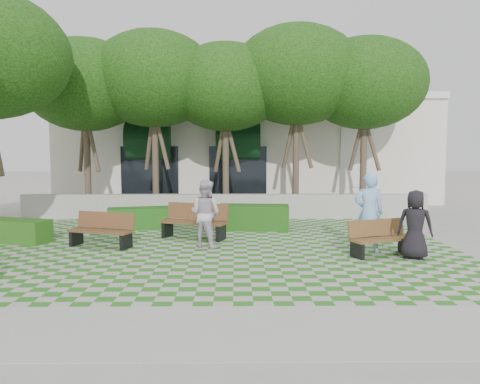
{
  "coord_description": "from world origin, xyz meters",
  "views": [
    {
      "loc": [
        0.36,
        -11.05,
        2.52
      ],
      "look_at": [
        0.5,
        1.5,
        1.4
      ],
      "focal_mm": 35.0,
      "sensor_mm": 36.0,
      "label": 1
    }
  ],
  "objects_px": {
    "hedge_midright": "(253,217)",
    "hedge_midleft": "(139,218)",
    "hedge_west": "(17,231)",
    "bench_east": "(380,238)",
    "person_blue": "(369,213)",
    "person_white": "(205,214)",
    "person_dark": "(415,225)",
    "bench_mid": "(195,222)",
    "bench_west": "(102,230)"
  },
  "relations": [
    {
      "from": "hedge_midright",
      "to": "hedge_midleft",
      "type": "height_order",
      "value": "hedge_midright"
    },
    {
      "from": "hedge_midleft",
      "to": "hedge_west",
      "type": "bearing_deg",
      "value": -142.56
    },
    {
      "from": "bench_east",
      "to": "person_blue",
      "type": "bearing_deg",
      "value": 95.7
    },
    {
      "from": "hedge_midleft",
      "to": "person_white",
      "type": "relative_size",
      "value": 1.1
    },
    {
      "from": "hedge_midright",
      "to": "person_white",
      "type": "xyz_separation_m",
      "value": [
        -1.36,
        -2.73,
        0.49
      ]
    },
    {
      "from": "hedge_midleft",
      "to": "person_dark",
      "type": "relative_size",
      "value": 1.21
    },
    {
      "from": "person_dark",
      "to": "person_white",
      "type": "distance_m",
      "value": 5.13
    },
    {
      "from": "hedge_midleft",
      "to": "hedge_west",
      "type": "xyz_separation_m",
      "value": [
        -2.89,
        -2.21,
        -0.03
      ]
    },
    {
      "from": "bench_mid",
      "to": "hedge_midleft",
      "type": "distance_m",
      "value": 2.56
    },
    {
      "from": "bench_mid",
      "to": "person_blue",
      "type": "xyz_separation_m",
      "value": [
        4.46,
        -1.87,
        0.51
      ]
    },
    {
      "from": "hedge_west",
      "to": "person_blue",
      "type": "bearing_deg",
      "value": -8.14
    },
    {
      "from": "person_dark",
      "to": "person_white",
      "type": "height_order",
      "value": "person_white"
    },
    {
      "from": "hedge_midright",
      "to": "bench_mid",
      "type": "bearing_deg",
      "value": -139.59
    },
    {
      "from": "bench_mid",
      "to": "person_blue",
      "type": "relative_size",
      "value": 1.01
    },
    {
      "from": "bench_west",
      "to": "person_white",
      "type": "bearing_deg",
      "value": 17.22
    },
    {
      "from": "bench_mid",
      "to": "hedge_midright",
      "type": "relative_size",
      "value": 0.89
    },
    {
      "from": "hedge_midright",
      "to": "person_blue",
      "type": "relative_size",
      "value": 1.13
    },
    {
      "from": "bench_mid",
      "to": "person_dark",
      "type": "relative_size",
      "value": 1.24
    },
    {
      "from": "bench_west",
      "to": "person_dark",
      "type": "relative_size",
      "value": 1.11
    },
    {
      "from": "bench_mid",
      "to": "bench_west",
      "type": "relative_size",
      "value": 1.11
    },
    {
      "from": "bench_east",
      "to": "person_white",
      "type": "height_order",
      "value": "person_white"
    },
    {
      "from": "bench_mid",
      "to": "person_blue",
      "type": "height_order",
      "value": "person_blue"
    },
    {
      "from": "person_blue",
      "to": "bench_east",
      "type": "bearing_deg",
      "value": 123.48
    },
    {
      "from": "person_blue",
      "to": "person_dark",
      "type": "distance_m",
      "value": 1.16
    },
    {
      "from": "person_blue",
      "to": "person_white",
      "type": "relative_size",
      "value": 1.12
    },
    {
      "from": "bench_east",
      "to": "bench_mid",
      "type": "bearing_deg",
      "value": 132.27
    },
    {
      "from": "bench_east",
      "to": "person_white",
      "type": "relative_size",
      "value": 0.97
    },
    {
      "from": "hedge_midleft",
      "to": "person_white",
      "type": "distance_m",
      "value": 3.77
    },
    {
      "from": "bench_mid",
      "to": "person_white",
      "type": "xyz_separation_m",
      "value": [
        0.39,
        -1.25,
        0.4
      ]
    },
    {
      "from": "person_dark",
      "to": "hedge_midright",
      "type": "bearing_deg",
      "value": -24.39
    },
    {
      "from": "person_white",
      "to": "bench_mid",
      "type": "bearing_deg",
      "value": -44.75
    },
    {
      "from": "hedge_midleft",
      "to": "person_dark",
      "type": "height_order",
      "value": "person_dark"
    },
    {
      "from": "hedge_midright",
      "to": "hedge_west",
      "type": "bearing_deg",
      "value": -162.85
    },
    {
      "from": "person_white",
      "to": "bench_west",
      "type": "bearing_deg",
      "value": 26.18
    },
    {
      "from": "hedge_west",
      "to": "person_white",
      "type": "bearing_deg",
      "value": -7.69
    },
    {
      "from": "bench_mid",
      "to": "hedge_midleft",
      "type": "relative_size",
      "value": 1.03
    },
    {
      "from": "bench_east",
      "to": "bench_west",
      "type": "distance_m",
      "value": 7.06
    },
    {
      "from": "bench_west",
      "to": "person_blue",
      "type": "distance_m",
      "value": 6.85
    },
    {
      "from": "person_white",
      "to": "bench_east",
      "type": "bearing_deg",
      "value": -164.96
    },
    {
      "from": "person_white",
      "to": "hedge_west",
      "type": "bearing_deg",
      "value": 20.36
    },
    {
      "from": "bench_east",
      "to": "bench_mid",
      "type": "xyz_separation_m",
      "value": [
        -4.65,
        2.23,
        0.07
      ]
    },
    {
      "from": "hedge_midright",
      "to": "hedge_west",
      "type": "xyz_separation_m",
      "value": [
        -6.57,
        -2.03,
        -0.08
      ]
    },
    {
      "from": "bench_west",
      "to": "hedge_midright",
      "type": "distance_m",
      "value": 4.85
    },
    {
      "from": "person_dark",
      "to": "hedge_west",
      "type": "bearing_deg",
      "value": 12.93
    },
    {
      "from": "bench_mid",
      "to": "person_blue",
      "type": "bearing_deg",
      "value": -2.21
    },
    {
      "from": "hedge_west",
      "to": "bench_mid",
      "type": "bearing_deg",
      "value": 6.42
    },
    {
      "from": "bench_east",
      "to": "hedge_west",
      "type": "bearing_deg",
      "value": 147.81
    },
    {
      "from": "hedge_west",
      "to": "person_dark",
      "type": "height_order",
      "value": "person_dark"
    },
    {
      "from": "bench_mid",
      "to": "hedge_midleft",
      "type": "bearing_deg",
      "value": 159.83
    },
    {
      "from": "bench_west",
      "to": "hedge_midright",
      "type": "bearing_deg",
      "value": 52.11
    }
  ]
}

